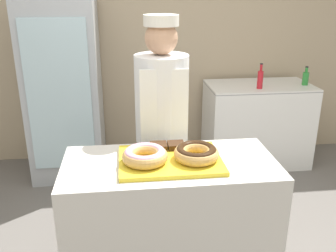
{
  "coord_description": "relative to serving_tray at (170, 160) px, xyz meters",
  "views": [
    {
      "loc": [
        -0.24,
        -1.9,
        1.82
      ],
      "look_at": [
        0.0,
        0.1,
        1.07
      ],
      "focal_mm": 40.0,
      "sensor_mm": 36.0,
      "label": 1
    }
  ],
  "objects": [
    {
      "name": "display_counter",
      "position": [
        0.0,
        0.0,
        -0.46
      ],
      "size": [
        1.21,
        0.58,
        0.89
      ],
      "color": "beige",
      "rests_on": "ground_plane"
    },
    {
      "name": "brownie_back_left",
      "position": [
        -0.05,
        0.14,
        0.03
      ],
      "size": [
        0.1,
        0.1,
        0.03
      ],
      "color": "#382111",
      "rests_on": "serving_tray"
    },
    {
      "name": "serving_tray",
      "position": [
        0.0,
        0.0,
        0.0
      ],
      "size": [
        0.57,
        0.43,
        0.02
      ],
      "color": "yellow",
      "rests_on": "display_counter"
    },
    {
      "name": "wall_back",
      "position": [
        0.0,
        2.13,
        0.45
      ],
      "size": [
        8.0,
        0.06,
        2.7
      ],
      "color": "tan",
      "rests_on": "ground_plane"
    },
    {
      "name": "donut_chocolate_glaze",
      "position": [
        0.14,
        -0.03,
        0.05
      ],
      "size": [
        0.25,
        0.25,
        0.08
      ],
      "color": "tan",
      "rests_on": "serving_tray"
    },
    {
      "name": "donut_light_glaze",
      "position": [
        -0.14,
        -0.03,
        0.05
      ],
      "size": [
        0.25,
        0.25,
        0.08
      ],
      "color": "tan",
      "rests_on": "serving_tray"
    },
    {
      "name": "bottle_red",
      "position": [
        1.09,
        1.59,
        0.07
      ],
      "size": [
        0.06,
        0.06,
        0.25
      ],
      "color": "red",
      "rests_on": "chest_freezer"
    },
    {
      "name": "chest_freezer",
      "position": [
        1.15,
        1.75,
        -0.46
      ],
      "size": [
        1.08,
        0.6,
        0.87
      ],
      "color": "white",
      "rests_on": "ground_plane"
    },
    {
      "name": "bottle_green",
      "position": [
        1.61,
        1.68,
        0.05
      ],
      "size": [
        0.06,
        0.06,
        0.19
      ],
      "color": "#2D8C38",
      "rests_on": "chest_freezer"
    },
    {
      "name": "baker_person",
      "position": [
        0.01,
        0.55,
        -0.03
      ],
      "size": [
        0.37,
        0.37,
        1.66
      ],
      "color": "#4C4C51",
      "rests_on": "ground_plane"
    },
    {
      "name": "beverage_fridge",
      "position": [
        -0.82,
        1.74,
        -0.04
      ],
      "size": [
        0.69,
        0.67,
        1.72
      ],
      "color": "#ADB2B7",
      "rests_on": "ground_plane"
    },
    {
      "name": "brownie_back_right",
      "position": [
        0.05,
        0.14,
        0.03
      ],
      "size": [
        0.1,
        0.1,
        0.03
      ],
      "color": "#382111",
      "rests_on": "serving_tray"
    }
  ]
}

